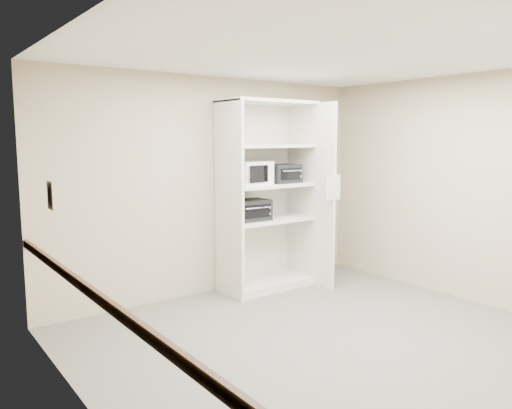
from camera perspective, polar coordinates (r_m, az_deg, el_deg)
floor at (r=5.07m, az=7.68°, el=-15.06°), size 4.50×4.00×0.01m
ceiling at (r=4.74m, az=8.28°, el=16.64°), size 4.50×4.00×0.01m
wall_back at (r=6.30m, az=-4.88°, el=2.11°), size 4.50×0.02×2.70m
wall_left at (r=3.55m, az=-19.02°, el=-2.51°), size 0.02×4.00×2.70m
wall_right at (r=6.49m, az=22.31°, el=1.74°), size 0.02×4.00×2.70m
shelving_unit at (r=6.46m, az=1.57°, el=0.31°), size 1.24×0.92×2.42m
microwave at (r=6.23m, az=-0.69°, el=3.61°), size 0.53×0.43×0.29m
toaster_oven_upper at (r=6.52m, az=3.05°, el=3.55°), size 0.43×0.33×0.24m
toaster_oven_lower at (r=6.28m, az=-0.76°, el=-0.63°), size 0.49×0.38×0.26m
paper_sign at (r=6.31m, az=8.82°, el=1.93°), size 0.24×0.01×0.31m
chair_rail at (r=3.65m, az=-18.38°, el=-9.44°), size 0.04×3.98×0.08m
wall_poster at (r=4.37m, az=-22.45°, el=0.98°), size 0.01×0.17×0.24m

